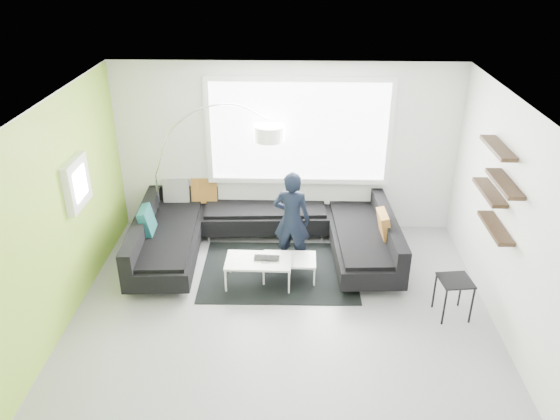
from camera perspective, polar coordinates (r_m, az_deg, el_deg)
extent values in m
plane|color=gray|center=(7.34, 0.18, -10.90)|extent=(5.50, 5.50, 0.00)
cube|color=silver|center=(8.86, 0.65, 6.42)|extent=(5.50, 0.04, 2.80)
cube|color=silver|center=(4.53, -0.71, -16.30)|extent=(5.50, 0.04, 2.80)
cube|color=silver|center=(7.19, -22.30, -0.81)|extent=(0.04, 5.00, 2.80)
cube|color=silver|center=(7.06, 23.11, -1.44)|extent=(0.04, 5.00, 2.80)
cube|color=white|center=(6.04, 0.22, 10.58)|extent=(5.50, 5.00, 0.04)
cube|color=#93C638|center=(7.18, -22.22, -0.81)|extent=(0.01, 5.00, 2.80)
cube|color=white|center=(8.72, 1.98, 8.16)|extent=(2.96, 0.06, 1.68)
cube|color=white|center=(7.57, -20.40, 2.63)|extent=(0.12, 0.66, 0.66)
cube|color=black|center=(7.24, 21.70, 2.15)|extent=(0.20, 1.24, 0.95)
cube|color=black|center=(8.50, -1.54, -3.45)|extent=(4.03, 2.61, 0.41)
cube|color=black|center=(8.32, -1.57, -1.31)|extent=(4.03, 2.61, 0.31)
cube|color=brown|center=(8.29, -1.57, -0.93)|extent=(3.50, 0.39, 0.43)
cube|color=black|center=(8.18, -0.10, -6.40)|extent=(2.31, 1.69, 0.01)
cube|color=silver|center=(7.88, -0.62, -6.19)|extent=(1.20, 0.71, 0.39)
cube|color=black|center=(7.52, 17.60, -8.71)|extent=(0.45, 0.45, 0.55)
imported|color=black|center=(8.01, 1.24, -0.98)|extent=(0.68, 0.57, 1.50)
imported|color=black|center=(7.69, -1.45, -5.24)|extent=(0.39, 0.28, 0.03)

